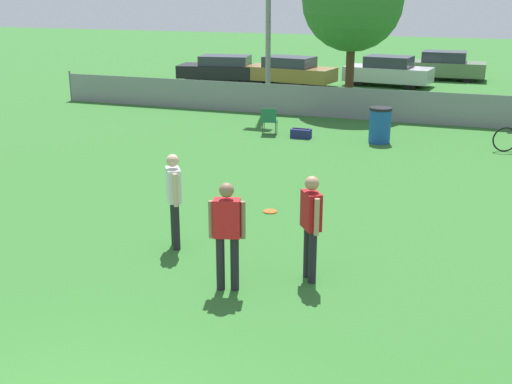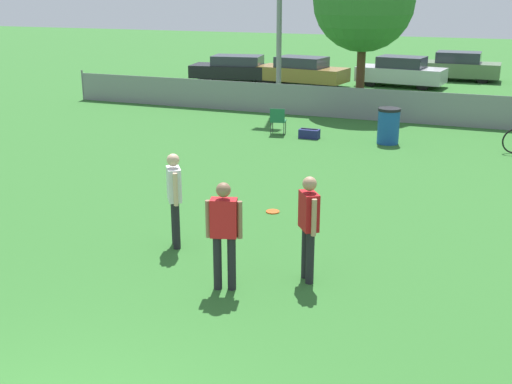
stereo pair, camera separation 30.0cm
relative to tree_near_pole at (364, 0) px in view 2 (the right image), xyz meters
name	(u,v)px [view 2 (the right image)]	position (x,y,z in m)	size (l,w,h in m)	color
fence_backline	(382,105)	(1.23, -1.97, -3.43)	(24.79, 0.07, 1.21)	gray
tree_near_pole	(364,0)	(0.00, 0.00, 0.00)	(3.72, 3.72, 5.86)	#4C331E
player_receiver_white	(174,194)	(-0.02, -14.66, -3.00)	(0.40, 0.47, 1.70)	black
player_thrower_red	(224,229)	(1.49, -15.91, -3.00)	(0.53, 0.32, 1.70)	black
player_defender_red	(309,221)	(2.57, -15.16, -3.00)	(0.41, 0.47, 1.70)	black
frisbee_disc	(273,212)	(0.97, -12.32, -3.97)	(0.28, 0.28, 0.03)	#E5591E
folding_chair_sideline	(278,119)	(-1.41, -5.31, -3.51)	(0.55, 0.55, 0.84)	#333338
trash_bin	(388,126)	(2.05, -5.29, -3.45)	(0.67, 0.67, 1.06)	#194C99
gear_bag_sideline	(309,134)	(-0.32, -5.46, -3.85)	(0.61, 0.34, 0.30)	navy
parked_car_dark	(238,69)	(-7.25, 5.26, -3.34)	(4.75, 2.42, 1.28)	black
parked_car_tan	(301,71)	(-3.96, 5.22, -3.31)	(4.49, 2.31, 1.34)	black
parked_car_silver	(401,72)	(0.48, 6.63, -3.30)	(4.16, 2.14, 1.39)	black
parked_car_olive	(458,67)	(2.78, 9.78, -3.30)	(4.05, 1.70, 1.40)	black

